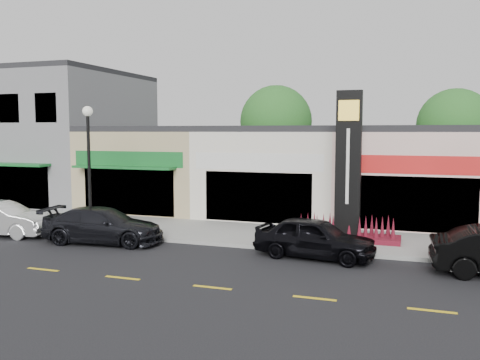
% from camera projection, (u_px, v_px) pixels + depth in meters
% --- Properties ---
extents(ground, '(120.00, 120.00, 0.00)m').
position_uv_depth(ground, '(244.00, 262.00, 17.62)').
color(ground, black).
rests_on(ground, ground).
extents(sidewalk, '(52.00, 4.30, 0.15)m').
position_uv_depth(sidewalk, '(276.00, 236.00, 21.72)').
color(sidewalk, gray).
rests_on(sidewalk, ground).
extents(curb, '(52.00, 0.20, 0.15)m').
position_uv_depth(curb, '(261.00, 247.00, 19.60)').
color(curb, gray).
rests_on(curb, ground).
extents(building_grey_2story, '(12.00, 10.95, 8.30)m').
position_uv_depth(building_grey_2story, '(42.00, 137.00, 33.78)').
color(building_grey_2story, slate).
rests_on(building_grey_2story, ground).
extents(shop_beige, '(7.00, 10.85, 4.80)m').
position_uv_depth(shop_beige, '(171.00, 166.00, 30.91)').
color(shop_beige, tan).
rests_on(shop_beige, ground).
extents(shop_cream, '(7.00, 10.01, 4.80)m').
position_uv_depth(shop_cream, '(283.00, 169.00, 28.69)').
color(shop_cream, silver).
rests_on(shop_cream, ground).
extents(shop_pink_w, '(7.00, 10.01, 4.80)m').
position_uv_depth(shop_pink_w, '(413.00, 172.00, 26.46)').
color(shop_pink_w, beige).
rests_on(shop_pink_w, ground).
extents(tree_rear_west, '(5.20, 5.20, 7.83)m').
position_uv_depth(tree_rear_west, '(276.00, 121.00, 36.78)').
color(tree_rear_west, '#382619').
rests_on(tree_rear_west, ground).
extents(tree_rear_mid, '(4.80, 4.80, 7.29)m').
position_uv_depth(tree_rear_mid, '(455.00, 126.00, 32.99)').
color(tree_rear_mid, '#382619').
rests_on(tree_rear_mid, ground).
extents(lamp_west_near, '(0.44, 0.44, 5.47)m').
position_uv_depth(lamp_west_near, '(89.00, 155.00, 22.19)').
color(lamp_west_near, black).
rests_on(lamp_west_near, sidewalk).
extents(pylon_sign, '(4.20, 1.30, 6.00)m').
position_uv_depth(pylon_sign, '(348.00, 188.00, 20.40)').
color(pylon_sign, '#5A0F1E').
rests_on(pylon_sign, sidewalk).
extents(car_white_van, '(2.10, 4.62, 1.47)m').
position_uv_depth(car_white_van, '(1.00, 219.00, 22.02)').
color(car_white_van, white).
rests_on(car_white_van, ground).
extents(car_dark_sedan, '(2.57, 5.16, 1.44)m').
position_uv_depth(car_dark_sedan, '(103.00, 225.00, 20.63)').
color(car_dark_sedan, black).
rests_on(car_dark_sedan, ground).
extents(car_black_sedan, '(2.32, 4.53, 1.48)m').
position_uv_depth(car_black_sedan, '(315.00, 238.00, 18.18)').
color(car_black_sedan, black).
rests_on(car_black_sedan, ground).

